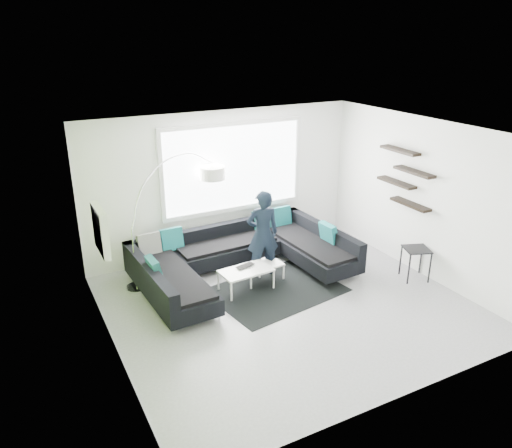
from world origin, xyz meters
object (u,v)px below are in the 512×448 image
at_px(coffee_table, 254,275).
at_px(laptop, 247,267).
at_px(arc_lamp, 132,230).
at_px(person, 263,234).
at_px(sectional_sofa, 244,260).
at_px(side_table, 415,264).

height_order(coffee_table, laptop, laptop).
height_order(coffee_table, arc_lamp, arc_lamp).
distance_m(coffee_table, person, 0.75).
bearing_deg(sectional_sofa, person, -6.10).
distance_m(arc_lamp, person, 2.26).
distance_m(sectional_sofa, coffee_table, 0.36).
bearing_deg(coffee_table, sectional_sofa, 91.75).
distance_m(side_table, person, 2.77).
bearing_deg(side_table, person, 148.72).
bearing_deg(person, side_table, 161.34).
xyz_separation_m(arc_lamp, person, (2.18, -0.49, -0.30)).
relative_size(person, laptop, 4.11).
bearing_deg(laptop, coffee_table, -6.59).
bearing_deg(sectional_sofa, arc_lamp, 162.64).
relative_size(side_table, person, 0.37).
height_order(sectional_sofa, laptop, sectional_sofa).
height_order(arc_lamp, person, arc_lamp).
distance_m(coffee_table, arc_lamp, 2.21).
xyz_separation_m(sectional_sofa, arc_lamp, (-1.82, 0.47, 0.75)).
xyz_separation_m(coffee_table, person, (0.33, 0.30, 0.61)).
relative_size(coffee_table, person, 0.71).
relative_size(sectional_sofa, side_table, 6.51).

